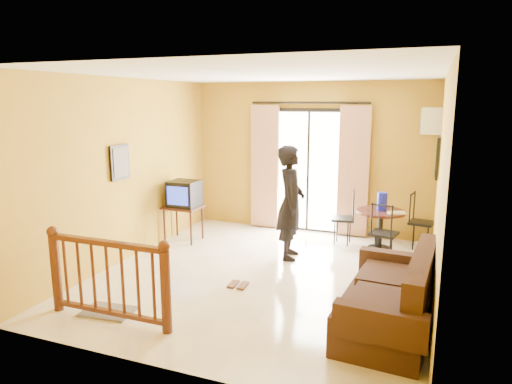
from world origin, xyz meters
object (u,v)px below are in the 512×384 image
at_px(dining_table, 381,219).
at_px(standing_person, 291,203).
at_px(sofa, 393,301).
at_px(television, 184,194).
at_px(coffee_table, 399,275).

xyz_separation_m(dining_table, standing_person, (-1.29, -0.92, 0.37)).
distance_m(dining_table, sofa, 2.82).
xyz_separation_m(television, sofa, (3.73, -2.03, -0.53)).
bearing_deg(dining_table, sofa, -81.06).
height_order(dining_table, sofa, sofa).
xyz_separation_m(television, dining_table, (3.29, 0.75, -0.33)).
bearing_deg(television, coffee_table, -15.15).
height_order(dining_table, coffee_table, dining_table).
relative_size(sofa, standing_person, 1.07).
height_order(dining_table, standing_person, standing_person).
relative_size(television, sofa, 0.26).
relative_size(television, dining_table, 0.63).
xyz_separation_m(sofa, standing_person, (-1.72, 1.85, 0.56)).
distance_m(television, standing_person, 2.01).
bearing_deg(dining_table, television, -167.18).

